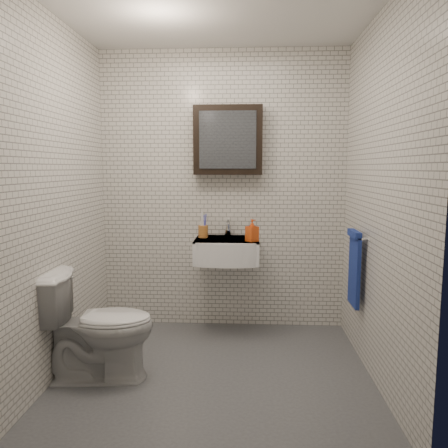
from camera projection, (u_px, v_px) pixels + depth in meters
name	position (u px, v px, depth m)	size (l,w,h in m)	color
ground	(215.00, 372.00, 3.12)	(2.20, 2.00, 0.01)	#494B51
room_shell	(214.00, 167.00, 2.94)	(2.22, 2.02, 2.51)	silver
washbasin	(227.00, 250.00, 3.75)	(0.55, 0.50, 0.20)	white
faucet	(228.00, 229.00, 3.93)	(0.06, 0.20, 0.15)	silver
mirror_cabinet	(228.00, 140.00, 3.82)	(0.60, 0.15, 0.60)	black
towel_rail	(355.00, 265.00, 3.32)	(0.09, 0.30, 0.58)	silver
toothbrush_cup	(203.00, 231.00, 3.85)	(0.11, 0.11, 0.23)	#AB672A
soap_bottle	(252.00, 230.00, 3.64)	(0.08, 0.09, 0.19)	orange
toilet	(98.00, 325.00, 3.01)	(0.43, 0.75, 0.77)	silver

